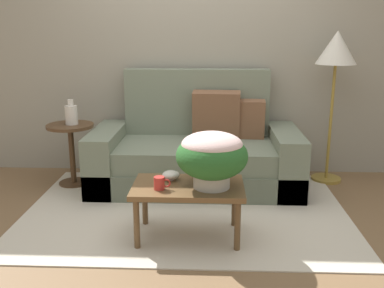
% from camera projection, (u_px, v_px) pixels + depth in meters
% --- Properties ---
extents(ground_plane, '(14.00, 14.00, 0.00)m').
position_uv_depth(ground_plane, '(186.00, 211.00, 3.72)').
color(ground_plane, brown).
extents(wall_back, '(6.40, 0.12, 2.86)m').
position_uv_depth(wall_back, '(192.00, 35.00, 4.48)').
color(wall_back, gray).
rests_on(wall_back, ground).
extents(area_rug, '(2.68, 1.88, 0.01)m').
position_uv_depth(area_rug, '(186.00, 210.00, 3.72)').
color(area_rug, beige).
rests_on(area_rug, ground).
extents(couch, '(1.98, 0.94, 1.10)m').
position_uv_depth(couch, '(197.00, 153.00, 4.28)').
color(couch, '#626B59').
rests_on(couch, ground).
extents(coffee_table, '(0.80, 0.49, 0.41)m').
position_uv_depth(coffee_table, '(188.00, 192.00, 3.17)').
color(coffee_table, brown).
rests_on(coffee_table, ground).
extents(side_table, '(0.45, 0.45, 0.61)m').
position_uv_depth(side_table, '(71.00, 143.00, 4.24)').
color(side_table, '#4C331E').
rests_on(side_table, ground).
extents(floor_lamp, '(0.38, 0.38, 1.48)m').
position_uv_depth(floor_lamp, '(336.00, 56.00, 4.15)').
color(floor_lamp, olive).
rests_on(floor_lamp, ground).
extents(potted_plant, '(0.51, 0.51, 0.40)m').
position_uv_depth(potted_plant, '(212.00, 155.00, 3.05)').
color(potted_plant, '#B7B2A8').
rests_on(potted_plant, coffee_table).
extents(coffee_mug, '(0.12, 0.08, 0.09)m').
position_uv_depth(coffee_mug, '(160.00, 183.00, 3.06)').
color(coffee_mug, red).
rests_on(coffee_mug, coffee_table).
extents(snack_bowl, '(0.13, 0.13, 0.07)m').
position_uv_depth(snack_bowl, '(171.00, 175.00, 3.25)').
color(snack_bowl, silver).
rests_on(snack_bowl, coffee_table).
extents(table_vase, '(0.12, 0.12, 0.24)m').
position_uv_depth(table_vase, '(71.00, 114.00, 4.18)').
color(table_vase, silver).
rests_on(table_vase, side_table).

